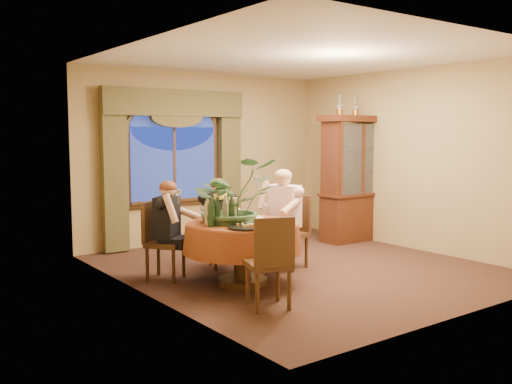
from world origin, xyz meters
TOP-DOWN VIEW (x-y plane):
  - floor at (0.00, 0.00)m, footprint 5.00×5.00m
  - wall_back at (0.00, 2.50)m, footprint 4.50×0.00m
  - wall_right at (2.25, 0.00)m, footprint 0.00×5.00m
  - ceiling at (0.00, 0.00)m, footprint 5.00×5.00m
  - window at (-0.60, 2.43)m, footprint 1.62×0.10m
  - arched_transom at (-0.60, 2.43)m, footprint 1.60×0.06m
  - drapery_left at (-1.63, 2.38)m, footprint 0.38×0.14m
  - drapery_right at (0.43, 2.38)m, footprint 0.38×0.14m
  - swag_valance at (-0.60, 2.35)m, footprint 2.45×0.16m
  - dining_table at (-1.12, -0.25)m, footprint 1.60×1.60m
  - china_cabinet at (2.00, 0.97)m, footprint 1.30×0.51m
  - oil_lamp_left at (1.64, 0.97)m, footprint 0.11×0.11m
  - oil_lamp_center at (2.00, 0.97)m, footprint 0.11×0.11m
  - oil_lamp_right at (2.36, 0.97)m, footprint 0.11×0.11m
  - chair_right at (-0.15, 0.07)m, footprint 0.53×0.53m
  - chair_back_right at (-0.80, 0.63)m, footprint 0.54×0.54m
  - chair_back at (-1.76, 0.50)m, footprint 0.59×0.59m
  - chair_front_left at (-1.43, -1.15)m, footprint 0.53×0.53m
  - person_pink at (-0.26, 0.04)m, footprint 0.57×0.60m
  - person_back at (-1.76, 0.46)m, footprint 0.60×0.60m
  - person_scarf at (-0.90, 0.65)m, footprint 0.52×0.49m
  - stoneware_vase at (-1.21, -0.16)m, footprint 0.16×0.16m
  - centerpiece_plant at (-1.19, -0.12)m, footprint 1.03×1.15m
  - olive_bowl at (-1.08, -0.27)m, footprint 0.14×0.14m
  - cheese_platter at (-1.35, -0.63)m, footprint 0.39×0.39m
  - wine_bottle_0 at (-1.31, -0.30)m, footprint 0.07×0.07m
  - wine_bottle_1 at (-1.32, -0.19)m, footprint 0.07×0.07m
  - wine_bottle_2 at (-1.50, -0.29)m, footprint 0.07×0.07m
  - wine_bottle_3 at (-1.55, -0.15)m, footprint 0.07×0.07m
  - wine_bottle_4 at (-1.59, -0.30)m, footprint 0.07×0.07m
  - wine_bottle_5 at (-1.45, -0.07)m, footprint 0.07×0.07m
  - tasting_paper_0 at (-0.96, -0.41)m, footprint 0.25×0.32m
  - tasting_paper_1 at (-0.79, -0.03)m, footprint 0.28×0.34m
  - tasting_paper_2 at (-1.22, -0.53)m, footprint 0.27×0.34m
  - wine_glass_person_pink at (-0.68, -0.10)m, footprint 0.07×0.07m
  - wine_glass_person_back at (-1.44, 0.10)m, footprint 0.07×0.07m
  - wine_glass_person_scarf at (-1.01, 0.21)m, footprint 0.07×0.07m

SIDE VIEW (x-z plane):
  - floor at x=0.00m, z-range 0.00..0.00m
  - dining_table at x=-1.12m, z-range 0.00..0.75m
  - chair_right at x=-0.15m, z-range 0.00..0.96m
  - chair_back_right at x=-0.80m, z-range 0.00..0.96m
  - chair_back at x=-1.76m, z-range 0.00..0.96m
  - chair_front_left at x=-1.43m, z-range 0.00..0.96m
  - person_scarf at x=-0.90m, z-range 0.00..1.21m
  - person_back at x=-1.76m, z-range 0.00..1.23m
  - person_pink at x=-0.26m, z-range 0.00..1.34m
  - tasting_paper_0 at x=-0.96m, z-range 0.75..0.76m
  - tasting_paper_1 at x=-0.79m, z-range 0.75..0.76m
  - tasting_paper_2 at x=-1.22m, z-range 0.75..0.76m
  - cheese_platter at x=-1.35m, z-range 0.75..0.77m
  - olive_bowl at x=-1.08m, z-range 0.75..0.80m
  - wine_glass_person_pink at x=-0.68m, z-range 0.75..0.93m
  - wine_glass_person_back at x=-1.44m, z-range 0.75..0.93m
  - wine_glass_person_scarf at x=-1.01m, z-range 0.75..0.93m
  - stoneware_vase at x=-1.21m, z-range 0.75..1.04m
  - wine_bottle_0 at x=-1.31m, z-range 0.75..1.08m
  - wine_bottle_1 at x=-1.32m, z-range 0.75..1.08m
  - wine_bottle_2 at x=-1.50m, z-range 0.75..1.08m
  - wine_bottle_3 at x=-1.55m, z-range 0.75..1.08m
  - wine_bottle_4 at x=-1.59m, z-range 0.75..1.08m
  - wine_bottle_5 at x=-1.45m, z-range 0.75..1.08m
  - china_cabinet at x=2.00m, z-range 0.00..2.09m
  - drapery_left at x=-1.63m, z-range 0.02..2.34m
  - drapery_right at x=0.43m, z-range 0.02..2.34m
  - window at x=-0.60m, z-range 0.64..1.96m
  - centerpiece_plant at x=-1.19m, z-range 0.95..1.84m
  - wall_back at x=0.00m, z-range -0.85..3.65m
  - wall_right at x=2.25m, z-range -1.10..3.90m
  - arched_transom at x=-0.60m, z-range 1.86..2.30m
  - oil_lamp_left at x=1.64m, z-range 2.09..2.43m
  - oil_lamp_center at x=2.00m, z-range 2.09..2.43m
  - oil_lamp_right at x=2.36m, z-range 2.09..2.43m
  - swag_valance at x=-0.60m, z-range 2.07..2.49m
  - ceiling at x=0.00m, z-range 2.80..2.80m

